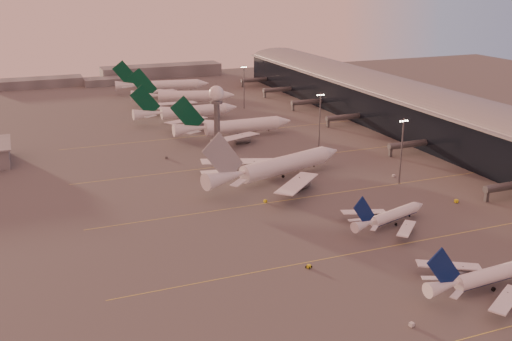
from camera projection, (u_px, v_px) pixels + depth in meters
name	position (u px, v px, depth m)	size (l,w,h in m)	color
ground	(345.00, 275.00, 156.36)	(700.00, 700.00, 0.00)	#514F4F
taxiway_markings	(339.00, 191.00, 216.36)	(180.00, 185.25, 0.02)	#E9D852
terminal	(426.00, 114.00, 288.38)	(57.00, 362.00, 23.04)	black
radar_tower	(217.00, 106.00, 257.37)	(6.40, 6.40, 31.10)	#585A5F
mast_b	(402.00, 148.00, 220.06)	(3.60, 0.56, 25.00)	#585A5F
mast_c	(320.00, 118.00, 266.76)	(3.60, 0.56, 25.00)	#585A5F
mast_d	(244.00, 85.00, 345.38)	(3.60, 0.56, 25.00)	#585A5F
distant_horizon	(127.00, 75.00, 442.66)	(165.00, 37.50, 9.00)	slate
narrowbody_near	(485.00, 279.00, 147.94)	(37.70, 30.04, 14.72)	white
narrowbody_mid	(390.00, 218.00, 185.96)	(32.44, 25.51, 13.02)	white
widebody_white	(277.00, 170.00, 226.81)	(64.56, 50.94, 23.47)	white
greentail_a	(235.00, 129.00, 287.37)	(60.74, 49.09, 22.07)	white
greentail_b	(187.00, 114.00, 319.05)	(58.41, 47.13, 21.21)	white
greentail_c	(184.00, 98.00, 357.88)	(60.67, 48.29, 22.67)	white
greentail_d	(163.00, 87.00, 393.27)	(61.56, 49.35, 22.49)	white
gsv_truck_a	(413.00, 322.00, 133.09)	(5.49, 2.87, 2.11)	silver
gsv_tug_mid	(309.00, 267.00, 159.72)	(3.14, 3.58, 0.88)	yellow
gsv_truck_b	(458.00, 199.00, 205.28)	(5.86, 2.57, 2.30)	yellow
gsv_truck_c	(266.00, 200.00, 205.74)	(5.02, 2.57, 1.93)	yellow
gsv_catering_b	(394.00, 172.00, 231.25)	(4.59, 2.37, 3.67)	silver
gsv_truck_d	(166.00, 156.00, 254.72)	(3.78, 5.97, 2.27)	#525456
gsv_tug_hangar	(253.00, 130.00, 298.76)	(4.32, 3.32, 1.09)	yellow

